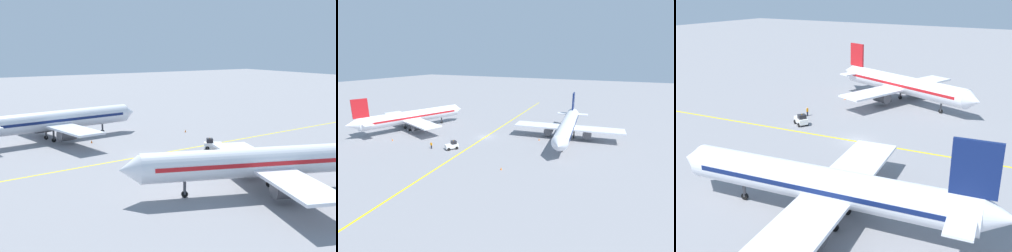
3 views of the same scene
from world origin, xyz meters
TOP-DOWN VIEW (x-y plane):
  - ground_plane at (0.00, 0.00)m, footprint 400.00×400.00m
  - apron_yellow_centreline at (0.00, 0.00)m, footprint 12.34×119.44m
  - airplane_at_gate at (-24.04, -2.88)m, footprint 28.15×34.49m
  - airplane_adjacent_stand at (20.32, 7.88)m, footprint 28.44×35.51m
  - baggage_tug_white at (-2.04, -11.94)m, footprint 2.91×3.33m
  - ground_crew_worker at (-6.62, -13.91)m, footprint 0.58×0.24m
  - traffic_cone_near_nose at (-19.91, -13.78)m, footprint 0.32×0.32m
  - traffic_cone_mid_apron at (14.09, 3.55)m, footprint 0.32×0.32m
  - traffic_cone_by_wingtip at (13.78, -17.17)m, footprint 0.32×0.32m

SIDE VIEW (x-z plane):
  - ground_plane at x=0.00m, z-range 0.00..0.00m
  - apron_yellow_centreline at x=0.00m, z-range 0.00..0.01m
  - traffic_cone_near_nose at x=-19.91m, z-range 0.00..0.55m
  - traffic_cone_mid_apron at x=14.09m, z-range 0.00..0.55m
  - traffic_cone_by_wingtip at x=13.78m, z-range 0.00..0.55m
  - baggage_tug_white at x=-2.04m, z-range -0.15..1.96m
  - ground_crew_worker at x=-6.62m, z-range 0.07..1.75m
  - airplane_at_gate at x=-24.04m, z-range -1.59..9.01m
  - airplane_adjacent_stand at x=20.32m, z-range -1.59..9.01m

